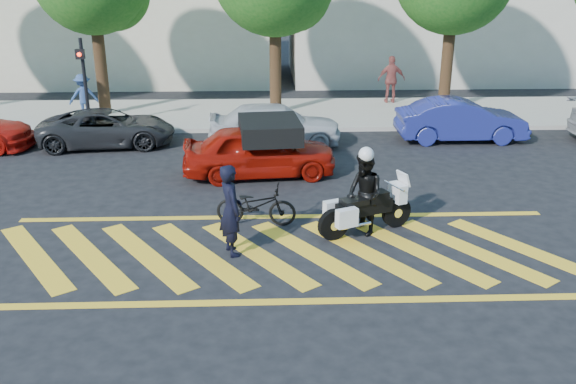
{
  "coord_description": "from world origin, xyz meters",
  "views": [
    {
      "loc": [
        -0.35,
        -11.08,
        5.45
      ],
      "look_at": [
        0.07,
        0.72,
        1.05
      ],
      "focal_mm": 38.0,
      "sensor_mm": 36.0,
      "label": 1
    }
  ],
  "objects_px": {
    "bicycle": "(256,205)",
    "red_convertible": "(259,151)",
    "officer_moto": "(364,194)",
    "officer_bike": "(231,210)",
    "parked_mid_left": "(107,128)",
    "parked_right": "(461,120)",
    "parked_mid_right": "(275,124)",
    "police_motorcycle": "(365,210)"
  },
  "relations": [
    {
      "from": "bicycle",
      "to": "parked_right",
      "type": "distance_m",
      "value": 9.47
    },
    {
      "from": "officer_bike",
      "to": "parked_mid_left",
      "type": "xyz_separation_m",
      "value": [
        -4.36,
        7.97,
        -0.35
      ]
    },
    {
      "from": "officer_bike",
      "to": "police_motorcycle",
      "type": "relative_size",
      "value": 0.87
    },
    {
      "from": "red_convertible",
      "to": "police_motorcycle",
      "type": "bearing_deg",
      "value": -155.43
    },
    {
      "from": "parked_mid_right",
      "to": "red_convertible",
      "type": "bearing_deg",
      "value": 169.28
    },
    {
      "from": "police_motorcycle",
      "to": "officer_moto",
      "type": "distance_m",
      "value": 0.35
    },
    {
      "from": "parked_right",
      "to": "police_motorcycle",
      "type": "bearing_deg",
      "value": 149.57
    },
    {
      "from": "parked_mid_right",
      "to": "parked_right",
      "type": "height_order",
      "value": "parked_mid_right"
    },
    {
      "from": "parked_right",
      "to": "bicycle",
      "type": "bearing_deg",
      "value": 135.58
    },
    {
      "from": "officer_bike",
      "to": "police_motorcycle",
      "type": "distance_m",
      "value": 2.96
    },
    {
      "from": "bicycle",
      "to": "police_motorcycle",
      "type": "relative_size",
      "value": 0.83
    },
    {
      "from": "parked_mid_left",
      "to": "parked_right",
      "type": "height_order",
      "value": "parked_right"
    },
    {
      "from": "bicycle",
      "to": "red_convertible",
      "type": "bearing_deg",
      "value": 6.09
    },
    {
      "from": "parked_mid_left",
      "to": "bicycle",
      "type": "bearing_deg",
      "value": -149.3
    },
    {
      "from": "bicycle",
      "to": "police_motorcycle",
      "type": "distance_m",
      "value": 2.4
    },
    {
      "from": "parked_mid_right",
      "to": "parked_mid_left",
      "type": "bearing_deg",
      "value": 85.89
    },
    {
      "from": "officer_bike",
      "to": "parked_mid_left",
      "type": "height_order",
      "value": "officer_bike"
    },
    {
      "from": "bicycle",
      "to": "red_convertible",
      "type": "height_order",
      "value": "red_convertible"
    },
    {
      "from": "officer_moto",
      "to": "parked_mid_left",
      "type": "distance_m",
      "value": 10.06
    },
    {
      "from": "police_motorcycle",
      "to": "bicycle",
      "type": "bearing_deg",
      "value": 143.17
    },
    {
      "from": "red_convertible",
      "to": "parked_mid_left",
      "type": "distance_m",
      "value": 5.81
    },
    {
      "from": "parked_right",
      "to": "red_convertible",
      "type": "bearing_deg",
      "value": 117.05
    },
    {
      "from": "bicycle",
      "to": "parked_mid_right",
      "type": "relative_size",
      "value": 0.42
    },
    {
      "from": "police_motorcycle",
      "to": "parked_mid_right",
      "type": "bearing_deg",
      "value": 81.27
    },
    {
      "from": "police_motorcycle",
      "to": "parked_mid_left",
      "type": "xyz_separation_m",
      "value": [
        -7.16,
        7.09,
        0.04
      ]
    },
    {
      "from": "officer_moto",
      "to": "parked_mid_right",
      "type": "distance_m",
      "value": 7.09
    },
    {
      "from": "officer_moto",
      "to": "police_motorcycle",
      "type": "bearing_deg",
      "value": 27.76
    },
    {
      "from": "parked_mid_left",
      "to": "parked_mid_right",
      "type": "height_order",
      "value": "parked_mid_right"
    },
    {
      "from": "police_motorcycle",
      "to": "red_convertible",
      "type": "relative_size",
      "value": 0.52
    },
    {
      "from": "red_convertible",
      "to": "parked_mid_right",
      "type": "relative_size",
      "value": 0.99
    },
    {
      "from": "bicycle",
      "to": "red_convertible",
      "type": "xyz_separation_m",
      "value": [
        0.05,
        3.4,
        0.24
      ]
    },
    {
      "from": "red_convertible",
      "to": "parked_mid_right",
      "type": "xyz_separation_m",
      "value": [
        0.46,
        2.92,
        0.01
      ]
    },
    {
      "from": "officer_bike",
      "to": "parked_right",
      "type": "height_order",
      "value": "officer_bike"
    },
    {
      "from": "police_motorcycle",
      "to": "parked_mid_left",
      "type": "distance_m",
      "value": 10.08
    },
    {
      "from": "officer_moto",
      "to": "red_convertible",
      "type": "bearing_deg",
      "value": -173.64
    },
    {
      "from": "bicycle",
      "to": "parked_mid_left",
      "type": "relative_size",
      "value": 0.42
    },
    {
      "from": "parked_mid_right",
      "to": "parked_right",
      "type": "bearing_deg",
      "value": -87.66
    },
    {
      "from": "officer_bike",
      "to": "bicycle",
      "type": "relative_size",
      "value": 1.05
    },
    {
      "from": "officer_moto",
      "to": "officer_bike",
      "type": "bearing_deg",
      "value": -95.85
    },
    {
      "from": "police_motorcycle",
      "to": "parked_right",
      "type": "relative_size",
      "value": 0.51
    },
    {
      "from": "officer_bike",
      "to": "parked_mid_left",
      "type": "bearing_deg",
      "value": 7.74
    },
    {
      "from": "police_motorcycle",
      "to": "parked_right",
      "type": "bearing_deg",
      "value": 35.97
    }
  ]
}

